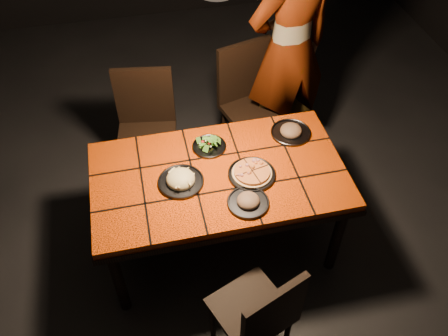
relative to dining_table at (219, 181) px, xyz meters
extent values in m
cube|color=black|center=(0.00, 0.00, -0.69)|extent=(6.00, 7.00, 0.04)
cube|color=#DA4306|center=(0.00, 0.00, 0.05)|extent=(1.60, 0.90, 0.05)
cube|color=black|center=(0.00, 0.00, 0.01)|extent=(1.62, 0.92, 0.04)
cylinder|color=black|center=(-0.72, -0.37, -0.34)|extent=(0.07, 0.07, 0.66)
cylinder|color=black|center=(0.72, -0.37, -0.34)|extent=(0.07, 0.07, 0.66)
cylinder|color=black|center=(-0.72, 0.37, -0.34)|extent=(0.07, 0.07, 0.66)
cylinder|color=black|center=(0.72, 0.37, -0.34)|extent=(0.07, 0.07, 0.66)
cube|color=black|center=(0.02, -0.78, -0.25)|extent=(0.52, 0.52, 0.04)
cube|color=black|center=(0.08, -0.95, -0.01)|extent=(0.38, 0.18, 0.43)
cylinder|color=black|center=(0.11, -0.58, -0.47)|extent=(0.03, 0.03, 0.41)
cylinder|color=black|center=(-0.19, -0.69, -0.47)|extent=(0.03, 0.03, 0.41)
cylinder|color=black|center=(0.23, -0.87, -0.47)|extent=(0.03, 0.03, 0.41)
cube|color=black|center=(-0.41, 0.71, -0.20)|extent=(0.50, 0.50, 0.04)
cube|color=black|center=(-0.38, 0.91, 0.06)|extent=(0.44, 0.11, 0.48)
cylinder|color=black|center=(-0.61, 0.57, -0.45)|extent=(0.04, 0.04, 0.45)
cylinder|color=black|center=(-0.26, 0.51, -0.45)|extent=(0.04, 0.04, 0.45)
cylinder|color=black|center=(-0.56, 0.92, -0.45)|extent=(0.04, 0.04, 0.45)
cylinder|color=black|center=(-0.20, 0.86, -0.45)|extent=(0.04, 0.04, 0.45)
cube|color=black|center=(0.48, 0.83, -0.18)|extent=(0.56, 0.56, 0.04)
cube|color=black|center=(0.42, 1.02, 0.09)|extent=(0.45, 0.16, 0.50)
cylinder|color=black|center=(0.35, 0.60, -0.44)|extent=(0.04, 0.04, 0.47)
cylinder|color=black|center=(0.70, 0.70, -0.44)|extent=(0.04, 0.04, 0.47)
cylinder|color=black|center=(0.25, 0.95, -0.44)|extent=(0.04, 0.04, 0.47)
cylinder|color=black|center=(0.60, 1.05, -0.44)|extent=(0.04, 0.04, 0.47)
imported|color=brown|center=(0.74, 0.93, 0.29)|extent=(0.79, 0.62, 1.93)
cylinder|color=#333337|center=(0.20, -0.07, 0.08)|extent=(0.30, 0.30, 0.01)
torus|color=#333337|center=(0.20, -0.07, 0.09)|extent=(0.30, 0.30, 0.01)
cylinder|color=tan|center=(0.20, -0.07, 0.10)|extent=(0.30, 0.30, 0.01)
cylinder|color=orange|center=(0.20, -0.07, 0.11)|extent=(0.27, 0.27, 0.02)
cylinder|color=#333337|center=(-0.25, -0.03, 0.08)|extent=(0.28, 0.28, 0.01)
torus|color=#333337|center=(-0.25, -0.03, 0.09)|extent=(0.29, 0.29, 0.01)
ellipsoid|color=#D2C68A|center=(-0.25, -0.03, 0.11)|extent=(0.17, 0.17, 0.09)
cylinder|color=#333337|center=(-0.01, 0.24, 0.08)|extent=(0.22, 0.22, 0.01)
torus|color=#333337|center=(-0.01, 0.24, 0.09)|extent=(0.23, 0.23, 0.01)
cylinder|color=#333337|center=(0.12, -0.28, 0.08)|extent=(0.25, 0.25, 0.01)
torus|color=#333337|center=(0.12, -0.28, 0.09)|extent=(0.25, 0.25, 0.01)
ellipsoid|color=brown|center=(0.12, -0.28, 0.11)|extent=(0.15, 0.15, 0.08)
cylinder|color=#333337|center=(0.56, 0.25, 0.08)|extent=(0.27, 0.27, 0.01)
torus|color=#333337|center=(0.56, 0.25, 0.09)|extent=(0.27, 0.27, 0.01)
ellipsoid|color=brown|center=(0.56, 0.25, 0.11)|extent=(0.16, 0.16, 0.09)
camera|label=1|loc=(-0.41, -2.00, 2.27)|focal=38.00mm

